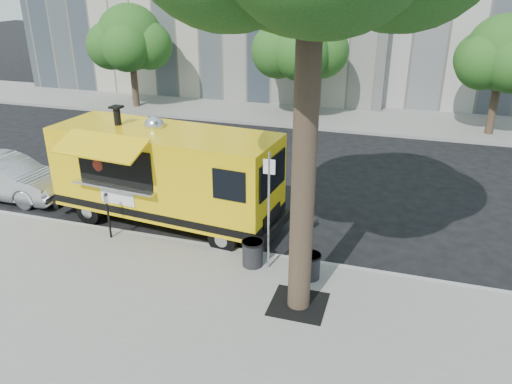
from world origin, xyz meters
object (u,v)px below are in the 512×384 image
Objects in this scene: far_tree_b at (300,42)px; sign_post at (269,205)px; far_tree_a at (130,38)px; far_tree_c at (504,53)px; trash_bin_right at (310,265)px; parking_meter at (108,210)px; food_truck at (165,173)px; trash_bin_left at (253,252)px; sedan at (6,178)px.

far_tree_b reaches higher than sign_post.
far_tree_a reaches higher than far_tree_c.
far_tree_a is at bearing -179.68° from far_tree_c.
far_tree_b is 14.61m from sign_post.
far_tree_b is 15.19m from trash_bin_right.
far_tree_b is at bearing 178.09° from far_tree_c.
far_tree_a is 15.59m from parking_meter.
sign_post is 4.83× the size of trash_bin_right.
far_tree_c is 15.48m from sign_post.
far_tree_b reaches higher than food_truck.
food_truck reaches higher than sign_post.
far_tree_a reaches higher than trash_bin_left.
food_truck is 11.24× the size of trash_bin_right.
far_tree_c is 7.87× the size of trash_bin_left.
far_tree_c is 20.21m from sedan.
parking_meter is at bearing 177.29° from trash_bin_left.
far_tree_c is at bearing 63.84° from trash_bin_left.
sign_post is (11.55, -13.85, -1.93)m from far_tree_a.
parking_meter is 4.18m from trash_bin_left.
far_tree_a is 1.79× the size of sign_post.
sedan is (-4.92, 1.68, -0.29)m from parking_meter.
trash_bin_left is (9.07, -1.87, -0.19)m from sedan.
sedan is at bearing 161.19° from parking_meter.
food_truck is (-1.03, -12.53, -2.25)m from far_tree_b.
trash_bin_right is (12.61, -13.97, -3.29)m from far_tree_a.
sedan is at bearing 169.26° from trash_bin_right.
far_tree_c is 3.90× the size of parking_meter.
trash_bin_left is at bearing -2.71° from parking_meter.
parking_meter is (-11.00, -13.75, -2.74)m from far_tree_c.
far_tree_b is 1.83× the size of sign_post.
food_truck is (0.97, 1.52, 0.60)m from parking_meter.
food_truck reaches higher than sedan.
sign_post is at bearing -2.52° from parking_meter.
far_tree_c is 8.38× the size of trash_bin_right.
sign_post is at bearing -114.81° from far_tree_c.
far_tree_b is 0.79× the size of food_truck.
trash_bin_left is at bearing -116.16° from far_tree_c.
trash_bin_right is (3.61, -14.37, -3.35)m from far_tree_b.
far_tree_c is at bearing 51.34° from parking_meter.
far_tree_a reaches higher than sedan.
trash_bin_right is at bearing -47.92° from far_tree_a.
sign_post is at bearing -100.84° from sedan.
far_tree_b is 8.31× the size of trash_bin_left.
far_tree_c is at bearing -1.91° from far_tree_b.
sign_post reaches higher than trash_bin_right.
sign_post is 2.25× the size of parking_meter.
far_tree_c is at bearing 69.05° from trash_bin_right.
parking_meter is at bearing -98.10° from far_tree_b.
food_truck is at bearing 154.33° from sign_post.
parking_meter is 0.32× the size of sedan.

